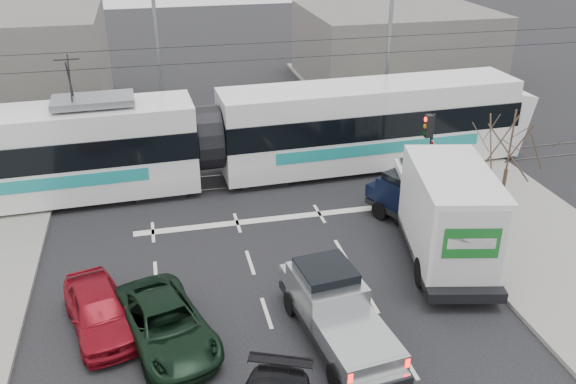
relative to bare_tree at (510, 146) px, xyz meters
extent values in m
plane|color=black|center=(-7.60, -2.50, -3.79)|extent=(120.00, 120.00, 0.00)
cube|color=gray|center=(1.40, -2.50, -3.72)|extent=(6.00, 60.00, 0.15)
cube|color=#33302D|center=(-7.60, 7.50, -3.78)|extent=(60.00, 1.60, 0.03)
cube|color=#64605A|center=(4.40, 21.50, -1.29)|extent=(12.00, 10.00, 5.00)
cylinder|color=#47382B|center=(0.00, 0.00, -2.27)|extent=(0.14, 0.14, 2.75)
cylinder|color=#47382B|center=(0.00, 0.00, 0.23)|extent=(0.07, 0.07, 2.25)
cylinder|color=black|center=(-1.00, 4.00, -1.84)|extent=(0.12, 0.12, 3.60)
cube|color=black|center=(-1.20, 4.00, -0.54)|extent=(0.28, 0.28, 0.95)
cylinder|color=#FF0C07|center=(-1.35, 4.00, -0.24)|extent=(0.06, 0.20, 0.20)
cylinder|color=orange|center=(-1.35, 4.00, -0.54)|extent=(0.06, 0.20, 0.20)
cylinder|color=#05330C|center=(-1.35, 4.00, -0.84)|extent=(0.06, 0.20, 0.20)
cube|color=white|center=(-1.02, 3.85, -1.34)|extent=(0.02, 0.30, 0.40)
cylinder|color=slate|center=(-0.10, 11.50, 0.71)|extent=(0.20, 0.20, 9.00)
cylinder|color=slate|center=(-11.60, 13.50, 0.71)|extent=(0.20, 0.20, 9.00)
cylinder|color=black|center=(-7.60, 7.50, 1.71)|extent=(60.00, 0.03, 0.03)
cylinder|color=black|center=(-7.60, 7.50, 2.41)|extent=(60.00, 0.03, 0.03)
cube|color=white|center=(-17.51, 7.20, -2.67)|extent=(14.10, 3.50, 1.70)
cube|color=black|center=(-17.51, 7.20, -1.36)|extent=(14.18, 3.53, 1.16)
cube|color=white|center=(-17.51, 7.20, -0.32)|extent=(14.10, 3.38, 1.08)
cube|color=teal|center=(-17.45, 5.72, -2.36)|extent=(9.79, 0.42, 0.54)
cube|color=white|center=(-2.31, 7.81, -2.67)|extent=(14.10, 3.50, 1.70)
cube|color=black|center=(-2.31, 7.81, -1.36)|extent=(14.18, 3.53, 1.16)
cube|color=white|center=(-2.31, 7.81, -0.32)|extent=(14.10, 3.38, 1.08)
cube|color=teal|center=(-2.25, 6.33, -2.36)|extent=(9.79, 0.42, 0.54)
cylinder|color=black|center=(-9.91, 7.51, -1.59)|extent=(1.20, 2.86, 2.82)
cube|color=slate|center=(-14.47, 7.32, 0.47)|extent=(3.33, 1.89, 0.27)
cube|color=black|center=(-12.19, 7.41, -3.60)|extent=(2.27, 2.58, 0.39)
cube|color=black|center=(-7.63, 7.60, -3.60)|extent=(2.27, 2.58, 0.39)
cube|color=black|center=(1.49, 7.97, -3.60)|extent=(2.27, 2.58, 0.39)
cube|color=black|center=(-7.51, -4.26, -3.29)|extent=(2.45, 5.48, 0.23)
cube|color=#A3A5A8|center=(-7.63, -3.32, -2.65)|extent=(2.04, 2.42, 1.05)
cube|color=black|center=(-7.64, -3.22, -2.10)|extent=(1.73, 1.76, 0.50)
cube|color=#A3A5A8|center=(-7.78, -2.05, -2.86)|extent=(1.84, 1.15, 0.50)
cube|color=#A3A5A8|center=(-7.38, -5.42, -2.92)|extent=(2.06, 2.58, 0.59)
cube|color=silver|center=(-7.21, -6.79, -3.17)|extent=(1.69, 0.36, 0.16)
cube|color=#FF0C07|center=(-8.02, -6.78, -2.83)|extent=(0.14, 0.09, 0.26)
cube|color=#FF0C07|center=(-6.42, -6.59, -2.83)|extent=(0.14, 0.09, 0.26)
cylinder|color=black|center=(-8.55, -2.68, -3.43)|extent=(0.34, 0.76, 0.73)
cylinder|color=black|center=(-6.88, -2.48, -3.43)|extent=(0.34, 0.76, 0.73)
cylinder|color=black|center=(-8.15, -6.05, -3.43)|extent=(0.34, 0.76, 0.73)
cylinder|color=black|center=(-6.48, -5.85, -3.43)|extent=(0.34, 0.76, 0.73)
cube|color=black|center=(-2.51, -0.46, -3.23)|extent=(3.92, 7.52, 0.36)
cube|color=white|center=(-1.93, 2.20, -2.36)|extent=(2.65, 2.18, 1.64)
cube|color=black|center=(-1.90, 2.34, -1.75)|extent=(2.21, 1.55, 0.61)
cube|color=silver|center=(-2.66, -1.16, -1.72)|extent=(3.44, 5.28, 3.02)
cube|color=silver|center=(-3.18, -3.52, -1.72)|extent=(2.12, 0.51, 2.66)
cube|color=#155E1F|center=(-3.19, -3.57, -1.48)|extent=(1.68, 0.39, 1.03)
cube|color=black|center=(-3.23, -3.75, -3.33)|extent=(2.21, 0.72, 0.18)
cylinder|color=black|center=(-3.08, 2.01, -3.33)|extent=(0.50, 0.97, 0.92)
cylinder|color=black|center=(-0.97, 1.55, -3.33)|extent=(0.50, 0.97, 0.92)
cylinder|color=black|center=(-3.99, -2.19, -3.28)|extent=(0.52, 1.07, 1.02)
cylinder|color=black|center=(-1.88, -2.65, -3.28)|extent=(0.52, 1.07, 1.02)
cube|color=black|center=(-2.30, 1.52, -3.28)|extent=(3.50, 4.97, 0.23)
cube|color=black|center=(-2.64, 2.28, -2.62)|extent=(2.35, 2.49, 1.07)
cube|color=black|center=(-2.68, 2.37, -2.06)|extent=(1.92, 1.88, 0.51)
cube|color=black|center=(-3.11, 3.30, -2.84)|extent=(1.84, 1.44, 0.51)
cube|color=black|center=(-1.87, 0.58, -2.90)|extent=(2.41, 2.61, 0.61)
cube|color=silver|center=(-1.37, -0.53, -3.16)|extent=(1.52, 0.81, 0.17)
cube|color=#590505|center=(-2.11, -0.76, -2.81)|extent=(0.15, 0.12, 0.26)
cube|color=#590505|center=(-0.72, -0.13, -2.81)|extent=(0.15, 0.12, 0.26)
cylinder|color=black|center=(-3.64, 2.55, -3.42)|extent=(0.55, 0.79, 0.75)
cylinder|color=black|center=(-2.19, 3.21, -3.42)|extent=(0.55, 0.79, 0.75)
cylinder|color=black|center=(-2.41, -0.18, -3.42)|extent=(0.55, 0.79, 0.75)
cylinder|color=black|center=(-0.96, 0.48, -3.42)|extent=(0.55, 0.79, 0.75)
imported|color=black|center=(-12.38, -3.19, -3.15)|extent=(3.36, 5.05, 1.29)
imported|color=maroon|center=(-14.29, -2.15, -3.11)|extent=(2.58, 4.31, 1.37)
camera|label=1|loc=(-12.13, -17.69, 7.91)|focal=38.00mm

